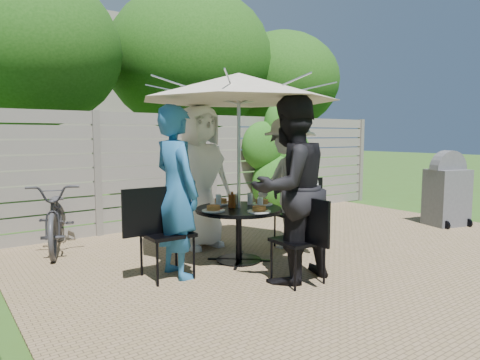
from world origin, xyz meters
TOP-DOWN VIEW (x-y plane):
  - backyard_envelope at (0.09, 10.29)m, footprint 60.00×60.00m
  - patio_table at (-1.09, 0.74)m, footprint 1.03×1.03m
  - umbrella at (-1.09, 0.74)m, footprint 2.36×2.36m
  - chair_back at (-1.13, 1.71)m, footprint 0.52×0.70m
  - person_back at (-1.12, 1.57)m, footprint 0.95×0.64m
  - chair_left at (-2.05, 0.71)m, footprint 0.71×0.48m
  - person_left at (-1.91, 0.71)m, footprint 0.46×0.68m
  - chair_front at (-1.05, -0.22)m, footprint 0.46×0.66m
  - person_front at (-1.05, -0.08)m, footprint 0.95×0.76m
  - chair_right at (-0.12, 0.78)m, footprint 0.69×0.48m
  - person_right at (-0.26, 0.78)m, footprint 0.69×1.15m
  - plate_back at (-1.10, 1.10)m, footprint 0.26×0.26m
  - plate_left at (-1.45, 0.73)m, footprint 0.26×0.26m
  - plate_front at (-1.07, 0.38)m, footprint 0.26×0.26m
  - plate_right at (-0.73, 0.76)m, footprint 0.26×0.26m
  - glass_back at (-1.20, 1.00)m, footprint 0.07×0.07m
  - glass_front at (-0.97, 0.49)m, footprint 0.07×0.07m
  - glass_right at (-0.83, 0.86)m, footprint 0.07×0.07m
  - syrup_jug at (-1.15, 0.79)m, footprint 0.09×0.09m
  - coffee_cup at (-0.99, 0.97)m, footprint 0.08×0.08m
  - bicycle at (-2.67, 2.60)m, footprint 1.08×1.81m
  - bbq_grill at (2.86, 0.36)m, footprint 0.71×0.62m

SIDE VIEW (x-z plane):
  - chair_front at x=-1.05m, z-range -0.18..0.72m
  - chair_right at x=-0.12m, z-range -0.18..0.74m
  - chair_back at x=-1.13m, z-range -0.18..0.74m
  - chair_left at x=-2.05m, z-range -0.19..0.78m
  - bicycle at x=-2.67m, z-range 0.00..0.90m
  - patio_table at x=-1.09m, z-range 0.13..0.78m
  - bbq_grill at x=2.86m, z-range -0.06..1.19m
  - plate_back at x=-1.10m, z-range 0.64..0.71m
  - plate_left at x=-1.45m, z-range 0.64..0.71m
  - plate_front at x=-1.07m, z-range 0.64..0.71m
  - plate_right at x=-0.73m, z-range 0.64..0.71m
  - coffee_cup at x=-0.99m, z-range 0.65..0.77m
  - glass_back at x=-1.20m, z-range 0.65..0.79m
  - glass_front at x=-0.97m, z-range 0.65..0.79m
  - glass_right at x=-0.83m, z-range 0.65..0.79m
  - syrup_jug at x=-1.15m, z-range 0.65..0.81m
  - person_right at x=-0.26m, z-range 0.00..1.74m
  - person_left at x=-1.91m, z-range 0.00..1.81m
  - person_back at x=-1.12m, z-range 0.00..1.89m
  - person_front at x=-1.05m, z-range 0.00..1.90m
  - umbrella at x=-1.09m, z-range 0.94..3.14m
  - backyard_envelope at x=0.09m, z-range 0.11..5.11m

